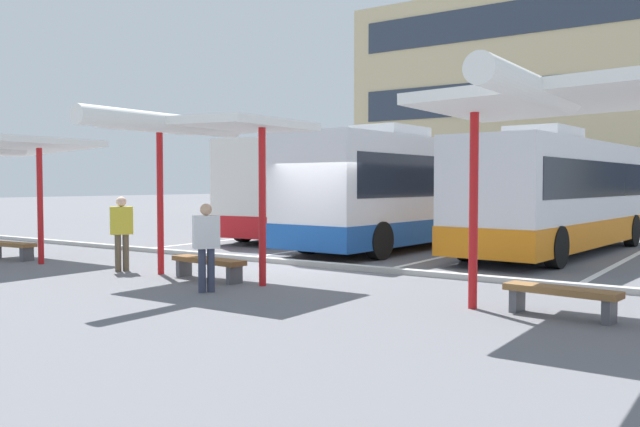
# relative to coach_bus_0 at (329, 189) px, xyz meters

# --- Properties ---
(ground_plane) EXTENTS (160.00, 160.00, 0.00)m
(ground_plane) POSITION_rel_coach_bus_0_xyz_m (4.50, -8.12, -1.76)
(ground_plane) COLOR slate
(terminal_building) EXTENTS (30.85, 14.89, 17.08)m
(terminal_building) POSITION_rel_coach_bus_0_xyz_m (4.53, 26.93, 5.41)
(terminal_building) COLOR #D1BC8C
(terminal_building) RESTS_ON ground
(coach_bus_0) EXTENTS (3.46, 11.07, 3.77)m
(coach_bus_0) POSITION_rel_coach_bus_0_xyz_m (0.00, 0.00, 0.00)
(coach_bus_0) COLOR silver
(coach_bus_0) RESTS_ON ground
(coach_bus_1) EXTENTS (3.19, 11.05, 3.69)m
(coach_bus_1) POSITION_rel_coach_bus_0_xyz_m (4.52, -1.95, -0.04)
(coach_bus_1) COLOR silver
(coach_bus_1) RESTS_ON ground
(coach_bus_2) EXTENTS (3.21, 10.30, 3.48)m
(coach_bus_2) POSITION_rel_coach_bus_0_xyz_m (8.91, -1.53, -0.15)
(coach_bus_2) COLOR silver
(coach_bus_2) RESTS_ON ground
(lane_stripe_0) EXTENTS (0.16, 14.00, 0.01)m
(lane_stripe_0) POSITION_rel_coach_bus_0_xyz_m (-1.80, -0.81, -1.76)
(lane_stripe_0) COLOR white
(lane_stripe_0) RESTS_ON ground
(lane_stripe_1) EXTENTS (0.16, 14.00, 0.01)m
(lane_stripe_1) POSITION_rel_coach_bus_0_xyz_m (2.40, -0.81, -1.76)
(lane_stripe_1) COLOR white
(lane_stripe_1) RESTS_ON ground
(lane_stripe_2) EXTENTS (0.16, 14.00, 0.01)m
(lane_stripe_2) POSITION_rel_coach_bus_0_xyz_m (6.60, -0.81, -1.76)
(lane_stripe_2) COLOR white
(lane_stripe_2) RESTS_ON ground
(lane_stripe_3) EXTENTS (0.16, 14.00, 0.01)m
(lane_stripe_3) POSITION_rel_coach_bus_0_xyz_m (10.80, -0.81, -1.76)
(lane_stripe_3) COLOR white
(lane_stripe_3) RESTS_ON ground
(bench_0) EXTENTS (1.66, 0.55, 0.45)m
(bench_0) POSITION_rel_coach_bus_0_xyz_m (-2.46, -11.27, -1.43)
(bench_0) COLOR brown
(bench_0) RESTS_ON ground
(waiting_shelter_1) EXTENTS (3.88, 4.35, 3.32)m
(waiting_shelter_1) POSITION_rel_coach_bus_0_xyz_m (4.35, -11.19, 1.31)
(waiting_shelter_1) COLOR red
(waiting_shelter_1) RESTS_ON ground
(bench_1) EXTENTS (1.95, 0.63, 0.45)m
(bench_1) POSITION_rel_coach_bus_0_xyz_m (4.35, -10.95, -1.42)
(bench_1) COLOR brown
(bench_1) RESTS_ON ground
(waiting_shelter_2) EXTENTS (3.68, 4.96, 3.36)m
(waiting_shelter_2) POSITION_rel_coach_bus_0_xyz_m (11.34, -11.09, 1.36)
(waiting_shelter_2) COLOR red
(waiting_shelter_2) RESTS_ON ground
(bench_2) EXTENTS (1.71, 0.62, 0.45)m
(bench_2) POSITION_rel_coach_bus_0_xyz_m (11.34, -10.73, -1.43)
(bench_2) COLOR brown
(bench_2) RESTS_ON ground
(platform_kerb) EXTENTS (44.00, 0.24, 0.12)m
(platform_kerb) POSITION_rel_coach_bus_0_xyz_m (4.50, -7.93, -1.70)
(platform_kerb) COLOR #ADADA8
(platform_kerb) RESTS_ON ground
(waiting_passenger_0) EXTENTS (0.44, 0.51, 1.62)m
(waiting_passenger_0) POSITION_rel_coach_bus_0_xyz_m (5.43, -12.09, -0.84)
(waiting_passenger_0) COLOR #33384C
(waiting_passenger_0) RESTS_ON ground
(waiting_passenger_1) EXTENTS (0.45, 0.53, 1.69)m
(waiting_passenger_1) POSITION_rel_coach_bus_0_xyz_m (1.81, -11.10, -0.79)
(waiting_passenger_1) COLOR brown
(waiting_passenger_1) RESTS_ON ground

